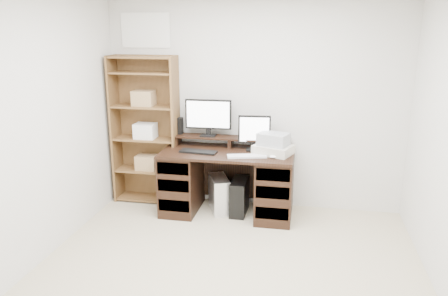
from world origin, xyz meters
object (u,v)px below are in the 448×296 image
(monitor_wide, at_px, (208,116))
(printer, at_px, (273,150))
(tower_black, at_px, (239,196))
(desk, at_px, (227,181))
(bookshelf, at_px, (146,129))
(monitor_small, at_px, (254,131))
(tower_silver, at_px, (219,194))

(monitor_wide, height_order, printer, monitor_wide)
(tower_black, bearing_deg, printer, -1.30)
(desk, distance_m, tower_black, 0.23)
(desk, bearing_deg, bookshelf, 168.56)
(monitor_wide, xyz_separation_m, printer, (0.79, -0.21, -0.31))
(desk, distance_m, monitor_small, 0.66)
(tower_black, bearing_deg, bookshelf, 171.10)
(printer, distance_m, tower_black, 0.71)
(monitor_small, bearing_deg, tower_silver, -172.22)
(desk, height_order, monitor_wide, monitor_wide)
(monitor_wide, height_order, tower_silver, monitor_wide)
(monitor_small, distance_m, tower_black, 0.79)
(monitor_small, relative_size, tower_black, 0.98)
(desk, distance_m, monitor_wide, 0.80)
(printer, xyz_separation_m, tower_black, (-0.38, 0.01, -0.60))
(tower_silver, relative_size, bookshelf, 0.23)
(desk, relative_size, bookshelf, 0.83)
(monitor_small, relative_size, printer, 1.00)
(printer, bearing_deg, tower_black, -162.46)
(monitor_small, bearing_deg, desk, -162.13)
(monitor_wide, distance_m, tower_silver, 0.94)
(tower_black, height_order, bookshelf, bookshelf)
(monitor_wide, height_order, bookshelf, bookshelf)
(printer, height_order, tower_black, printer)
(monitor_small, xyz_separation_m, bookshelf, (-1.34, 0.09, -0.05))
(desk, height_order, tower_black, desk)
(tower_silver, distance_m, tower_black, 0.25)
(desk, bearing_deg, monitor_wide, 141.56)
(tower_black, distance_m, bookshelf, 1.40)
(monitor_wide, bearing_deg, monitor_small, -10.75)
(printer, xyz_separation_m, tower_silver, (-0.62, 0.03, -0.59))
(monitor_wide, bearing_deg, tower_black, -27.39)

